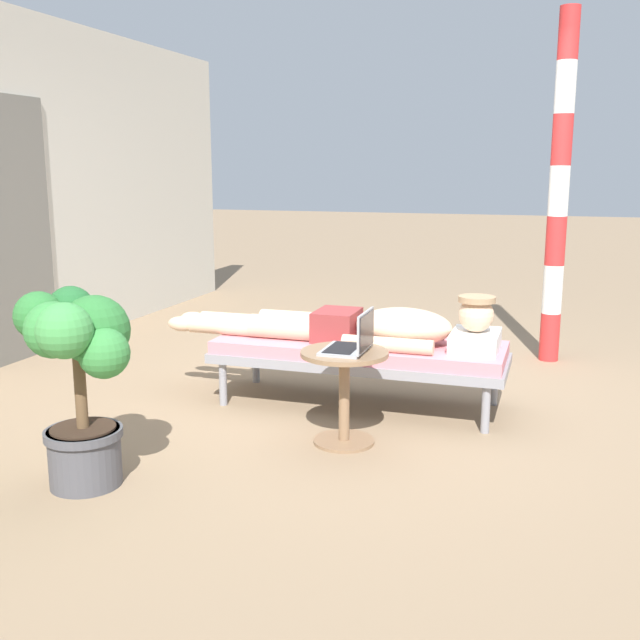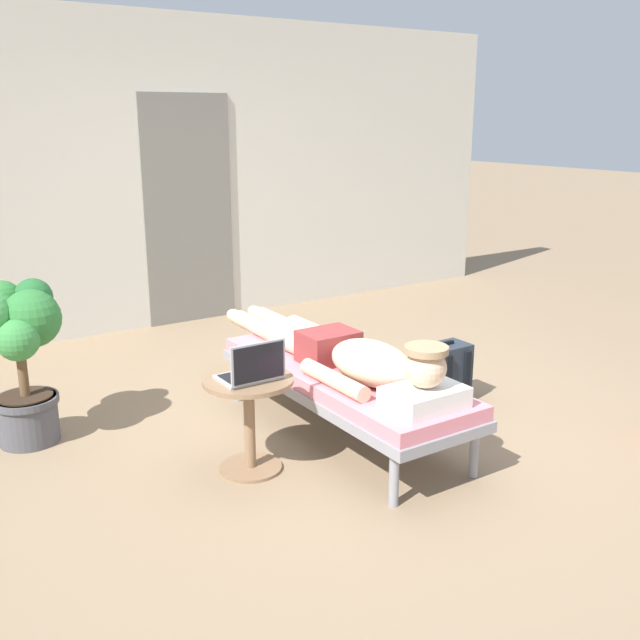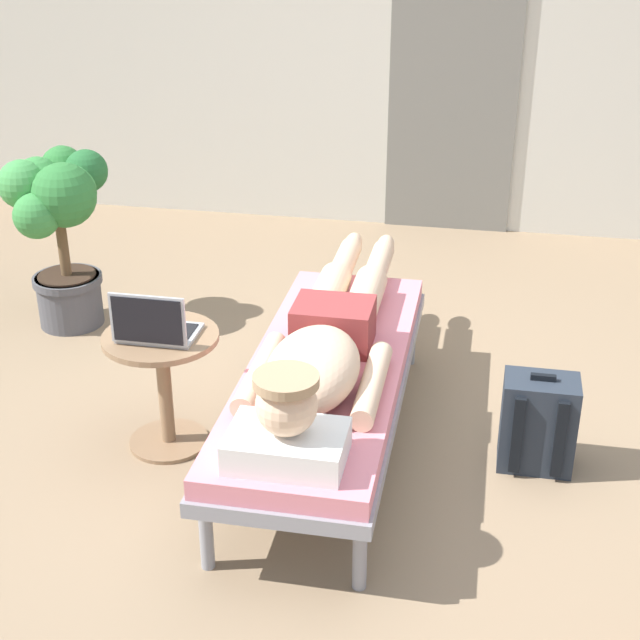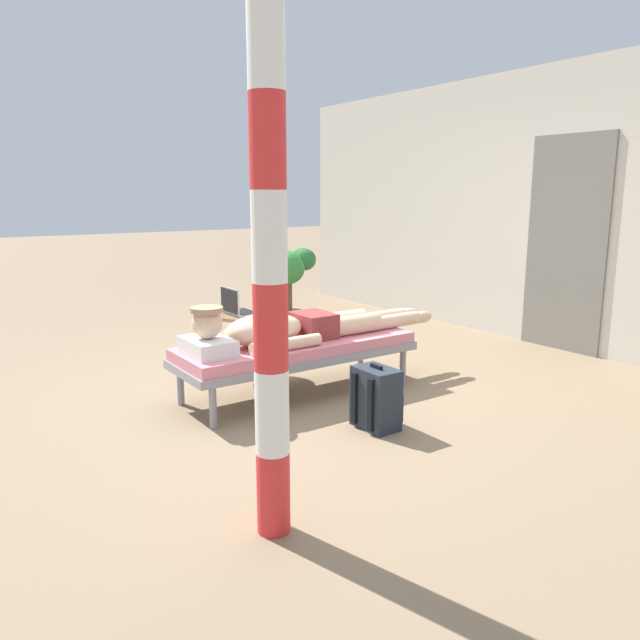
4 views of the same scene
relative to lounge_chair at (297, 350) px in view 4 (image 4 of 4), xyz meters
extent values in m
plane|color=#8C7256|center=(0.11, 0.03, -0.35)|extent=(40.00, 40.00, 0.00)
cube|color=beige|center=(0.00, 2.96, 1.00)|extent=(7.60, 0.20, 2.70)
cube|color=slate|center=(0.30, 2.85, 0.67)|extent=(0.84, 0.03, 2.04)
cylinder|color=gray|center=(-0.27, 0.83, -0.21)|extent=(0.05, 0.05, 0.28)
cylinder|color=gray|center=(0.27, 0.83, -0.21)|extent=(0.05, 0.05, 0.28)
cylinder|color=gray|center=(-0.27, -0.83, -0.21)|extent=(0.05, 0.05, 0.28)
cylinder|color=gray|center=(0.27, -0.83, -0.21)|extent=(0.05, 0.05, 0.28)
cube|color=gray|center=(0.00, 0.00, -0.04)|extent=(0.64, 1.85, 0.06)
cube|color=pink|center=(0.00, 0.00, 0.03)|extent=(0.62, 1.81, 0.08)
cube|color=white|center=(0.00, -0.72, 0.13)|extent=(0.40, 0.28, 0.11)
sphere|color=beige|center=(0.00, -0.72, 0.29)|extent=(0.21, 0.21, 0.21)
cylinder|color=tan|center=(0.00, -0.72, 0.38)|extent=(0.22, 0.22, 0.03)
ellipsoid|color=beige|center=(0.00, -0.28, 0.19)|extent=(0.35, 0.60, 0.23)
cylinder|color=beige|center=(-0.22, -0.23, 0.12)|extent=(0.09, 0.55, 0.09)
cylinder|color=beige|center=(0.22, -0.23, 0.12)|extent=(0.09, 0.55, 0.09)
cube|color=maroon|center=(0.00, 0.15, 0.17)|extent=(0.33, 0.26, 0.19)
cylinder|color=beige|center=(-0.09, 0.49, 0.15)|extent=(0.15, 0.42, 0.15)
cylinder|color=beige|center=(-0.09, 0.92, 0.13)|extent=(0.11, 0.44, 0.11)
ellipsoid|color=beige|center=(-0.09, 1.21, 0.12)|extent=(0.09, 0.20, 0.10)
cylinder|color=beige|center=(0.09, 0.49, 0.15)|extent=(0.15, 0.42, 0.15)
cylinder|color=beige|center=(0.09, 0.92, 0.13)|extent=(0.11, 0.44, 0.11)
ellipsoid|color=beige|center=(0.09, 1.21, 0.12)|extent=(0.09, 0.20, 0.10)
cylinder|color=#8C6B4C|center=(-0.67, -0.10, -0.34)|extent=(0.34, 0.34, 0.02)
cylinder|color=#8C6B4C|center=(-0.67, -0.10, -0.09)|extent=(0.06, 0.06, 0.48)
cylinder|color=#8C6B4C|center=(-0.67, -0.10, 0.17)|extent=(0.48, 0.48, 0.02)
cube|color=#A5A8AD|center=(-0.67, -0.10, 0.19)|extent=(0.31, 0.22, 0.02)
cube|color=black|center=(-0.67, -0.09, 0.20)|extent=(0.27, 0.15, 0.00)
cube|color=#A5A8AD|center=(-0.67, -0.21, 0.30)|extent=(0.31, 0.01, 0.21)
cube|color=black|center=(-0.67, -0.22, 0.30)|extent=(0.29, 0.00, 0.19)
cube|color=#262D38|center=(0.87, 0.04, -0.15)|extent=(0.30, 0.20, 0.40)
cube|color=#262D38|center=(0.87, 0.16, -0.22)|extent=(0.23, 0.04, 0.18)
cube|color=black|center=(0.79, -0.07, -0.15)|extent=(0.04, 0.02, 0.34)
cube|color=black|center=(0.95, -0.07, -0.15)|extent=(0.04, 0.02, 0.34)
cube|color=black|center=(0.87, 0.04, 0.07)|extent=(0.10, 0.02, 0.02)
cylinder|color=#4C4C51|center=(-1.59, 0.93, -0.21)|extent=(0.34, 0.34, 0.28)
cylinder|color=#4C4C51|center=(-1.59, 0.93, -0.09)|extent=(0.37, 0.37, 0.04)
cylinder|color=#332319|center=(-1.59, 0.93, -0.06)|extent=(0.31, 0.31, 0.01)
cylinder|color=brown|center=(-1.59, 0.93, 0.12)|extent=(0.06, 0.06, 0.37)
sphere|color=#429347|center=(-1.50, 0.92, 0.43)|extent=(0.25, 0.25, 0.25)
sphere|color=#23602D|center=(-1.47, 1.04, 0.49)|extent=(0.22, 0.22, 0.22)
sphere|color=#2D7233|center=(-1.62, 1.10, 0.48)|extent=(0.23, 0.23, 0.23)
sphere|color=#38843D|center=(-1.70, 0.97, 0.44)|extent=(0.26, 0.26, 0.26)
sphere|color=#429347|center=(-1.74, 0.88, 0.45)|extent=(0.25, 0.25, 0.25)
sphere|color=#38843D|center=(-1.63, 0.76, 0.33)|extent=(0.23, 0.23, 0.23)
sphere|color=#2D7233|center=(-1.52, 0.88, 0.41)|extent=(0.33, 0.33, 0.33)
cylinder|color=red|center=(1.57, -1.14, -0.16)|extent=(0.15, 0.15, 0.38)
cylinder|color=white|center=(1.57, -1.14, 0.22)|extent=(0.15, 0.15, 0.38)
cylinder|color=red|center=(1.57, -1.14, 0.60)|extent=(0.15, 0.15, 0.38)
cylinder|color=white|center=(1.57, -1.14, 0.98)|extent=(0.15, 0.15, 0.38)
cylinder|color=red|center=(1.57, -1.14, 1.35)|extent=(0.15, 0.15, 0.38)
cylinder|color=white|center=(1.57, -1.14, 1.73)|extent=(0.15, 0.15, 0.38)
camera|label=1|loc=(-4.43, -1.18, 1.16)|focal=41.76mm
camera|label=2|loc=(-2.35, -3.32, 1.51)|focal=41.13mm
camera|label=3|loc=(0.61, -3.27, 1.87)|focal=51.74mm
camera|label=4|loc=(3.75, -2.41, 1.15)|focal=34.34mm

